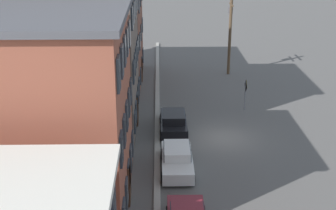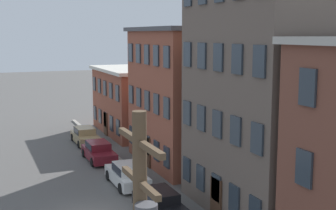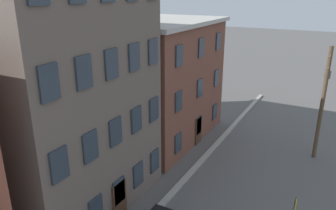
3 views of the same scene
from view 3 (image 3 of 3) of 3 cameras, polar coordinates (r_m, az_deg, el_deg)
name	(u,v)px [view 3 (image 3 of 3)]	position (r m, az deg, el deg)	size (l,w,h in m)	color
apartment_far	(29,80)	(19.67, -23.05, 3.96)	(9.65, 12.05, 13.84)	#66564C
apartment_annex	(146,78)	(27.09, -3.80, 4.66)	(11.17, 9.98, 9.52)	brown
utility_pole	(323,97)	(25.14, 25.43, 1.21)	(2.40, 0.44, 8.18)	brown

